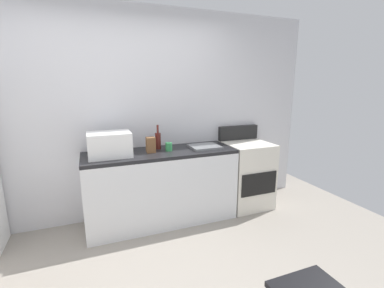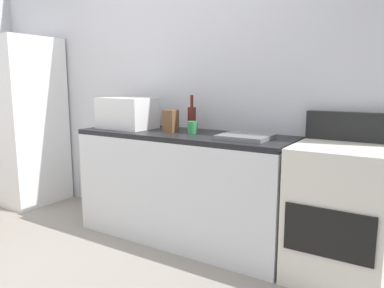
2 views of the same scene
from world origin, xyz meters
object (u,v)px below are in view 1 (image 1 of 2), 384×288
(knife_block, at_px, (151,145))
(coffee_mug, at_px, (169,147))
(stove_oven, at_px, (246,173))
(wine_bottle, at_px, (158,140))
(microwave, at_px, (110,144))

(knife_block, bearing_deg, coffee_mug, -1.70)
(stove_oven, relative_size, wine_bottle, 3.67)
(stove_oven, distance_m, coffee_mug, 1.22)
(stove_oven, relative_size, microwave, 2.39)
(microwave, xyz_separation_m, knife_block, (0.46, 0.01, -0.05))
(stove_oven, xyz_separation_m, knife_block, (-1.34, -0.01, 0.52))
(coffee_mug, bearing_deg, knife_block, 178.30)
(microwave, bearing_deg, wine_bottle, 13.68)
(stove_oven, distance_m, wine_bottle, 1.34)
(microwave, height_order, wine_bottle, wine_bottle)
(microwave, distance_m, knife_block, 0.46)
(coffee_mug, distance_m, knife_block, 0.22)
(microwave, relative_size, coffee_mug, 4.60)
(stove_oven, xyz_separation_m, wine_bottle, (-1.22, 0.12, 0.54))
(stove_oven, bearing_deg, wine_bottle, 174.43)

